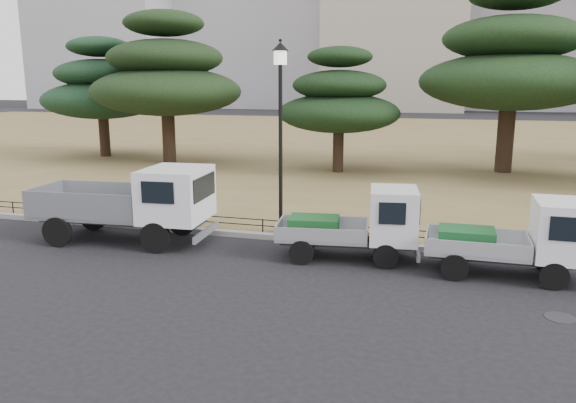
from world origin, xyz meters
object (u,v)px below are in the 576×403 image
(truck_large, at_px, (133,200))
(truck_kei_rear, at_px, (519,238))
(truck_kei_front, at_px, (359,224))
(street_lamp, at_px, (280,107))
(tarp_pile, at_px, (95,206))

(truck_large, bearing_deg, truck_kei_rear, -5.36)
(truck_kei_front, bearing_deg, street_lamp, 143.00)
(truck_kei_front, xyz_separation_m, tarp_pile, (-9.00, 1.55, -0.40))
(truck_kei_front, bearing_deg, tarp_pile, 162.73)
(truck_large, xyz_separation_m, tarp_pile, (-2.50, 1.72, -0.68))
(truck_kei_rear, distance_m, tarp_pile, 12.98)
(truck_large, distance_m, truck_kei_front, 6.51)
(truck_kei_front, distance_m, street_lamp, 4.13)
(truck_large, bearing_deg, truck_kei_front, -2.97)
(tarp_pile, bearing_deg, truck_kei_front, -9.76)
(truck_kei_rear, bearing_deg, tarp_pile, 171.81)
(street_lamp, distance_m, tarp_pile, 7.25)
(street_lamp, bearing_deg, truck_kei_rear, -15.49)
(street_lamp, bearing_deg, truck_kei_front, -29.50)
(truck_kei_front, bearing_deg, truck_kei_rear, -12.39)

